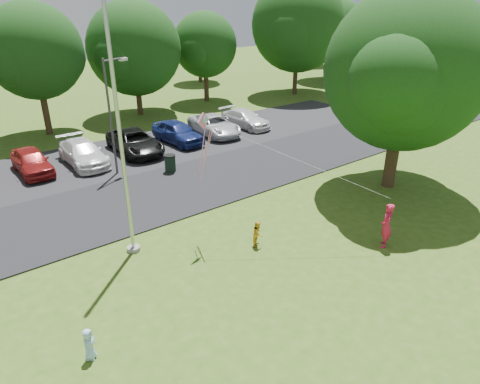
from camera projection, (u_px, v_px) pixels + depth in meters
ground at (290, 279)px, 14.77m from camera, size 120.00×120.00×0.00m
park_road at (164, 192)px, 21.23m from camera, size 60.00×6.00×0.06m
parking_strip at (113, 157)px, 25.91m from camera, size 42.00×7.00×0.06m
flagpole at (121, 147)px, 14.69m from camera, size 0.50×0.50×10.00m
street_lamp at (112, 106)px, 22.17m from camera, size 1.62×0.86×6.14m
trash_can at (170, 164)px, 23.52m from camera, size 0.64×0.64×1.01m
big_tree at (405, 74)px, 19.58m from camera, size 8.36×7.48×9.55m
tree_row at (76, 45)px, 30.71m from camera, size 64.35×11.94×10.88m
horizon_trees at (70, 51)px, 39.61m from camera, size 77.46×7.20×7.02m
parked_cars at (125, 143)px, 26.06m from camera, size 22.77×5.20×1.46m
woman at (386, 225)px, 16.36m from camera, size 0.77×0.76×1.80m
child_yellow at (258, 233)px, 16.57m from camera, size 0.63×0.60×1.03m
child_blue at (89, 344)px, 11.34m from camera, size 0.53×0.55×0.95m
kite at (209, 134)px, 15.58m from camera, size 5.35×5.08×3.08m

